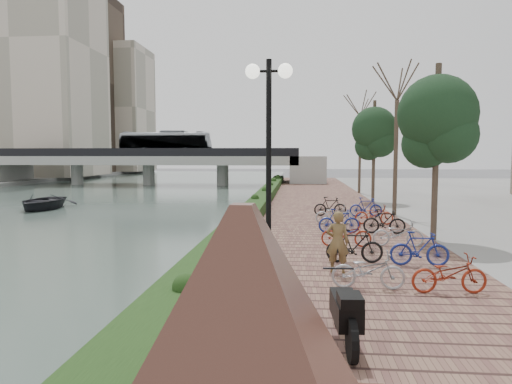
# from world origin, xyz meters

# --- Properties ---
(ground) EXTENTS (220.00, 220.00, 0.00)m
(ground) POSITION_xyz_m (0.00, 0.00, 0.00)
(ground) COLOR #59595B
(ground) RESTS_ON ground
(river_water) EXTENTS (30.00, 130.00, 0.02)m
(river_water) POSITION_xyz_m (-15.00, 25.00, 0.01)
(river_water) COLOR #4E6256
(river_water) RESTS_ON ground
(promenade) EXTENTS (8.00, 75.00, 0.50)m
(promenade) POSITION_xyz_m (4.00, 17.50, 0.25)
(promenade) COLOR brown
(promenade) RESTS_ON ground
(hedge) EXTENTS (1.10, 56.00, 0.60)m
(hedge) POSITION_xyz_m (0.60, 20.00, 0.80)
(hedge) COLOR #1A3312
(hedge) RESTS_ON promenade
(chain_fence) EXTENTS (0.10, 14.10, 0.70)m
(chain_fence) POSITION_xyz_m (1.40, 2.00, 0.85)
(chain_fence) COLOR black
(chain_fence) RESTS_ON promenade
(granite_monument) EXTENTS (5.21, 5.21, 2.72)m
(granite_monument) POSITION_xyz_m (2.41, -4.23, 1.88)
(granite_monument) COLOR #49251F
(granite_monument) RESTS_ON promenade
(lamppost) EXTENTS (1.02, 0.32, 5.21)m
(lamppost) POSITION_xyz_m (2.29, 1.46, 4.23)
(lamppost) COLOR black
(lamppost) RESTS_ON promenade
(motorcycle) EXTENTS (0.67, 1.85, 1.14)m
(motorcycle) POSITION_xyz_m (3.73, -0.85, 1.07)
(motorcycle) COLOR black
(motorcycle) RESTS_ON promenade
(pedestrian) EXTENTS (0.65, 0.46, 1.68)m
(pedestrian) POSITION_xyz_m (4.00, 3.82, 1.34)
(pedestrian) COLOR brown
(pedestrian) RESTS_ON promenade
(bicycle_parking) EXTENTS (2.40, 14.69, 1.00)m
(bicycle_parking) POSITION_xyz_m (5.50, 8.68, 0.97)
(bicycle_parking) COLOR #A0A1A5
(bicycle_parking) RESTS_ON promenade
(street_trees) EXTENTS (3.20, 37.12, 6.80)m
(street_trees) POSITION_xyz_m (8.00, 12.68, 3.69)
(street_trees) COLOR #372F21
(street_trees) RESTS_ON promenade
(bridge) EXTENTS (36.00, 10.77, 6.50)m
(bridge) POSITION_xyz_m (-14.55, 45.00, 3.37)
(bridge) COLOR #9E9F99
(bridge) RESTS_ON ground
(boat) EXTENTS (4.06, 5.27, 1.01)m
(boat) POSITION_xyz_m (-14.22, 20.60, 0.53)
(boat) COLOR black
(boat) RESTS_ON river_water
(far_buildings) EXTENTS (35.00, 38.00, 38.00)m
(far_buildings) POSITION_xyz_m (-41.66, 65.91, 16.12)
(far_buildings) COLOR beige
(far_buildings) RESTS_ON far_bank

